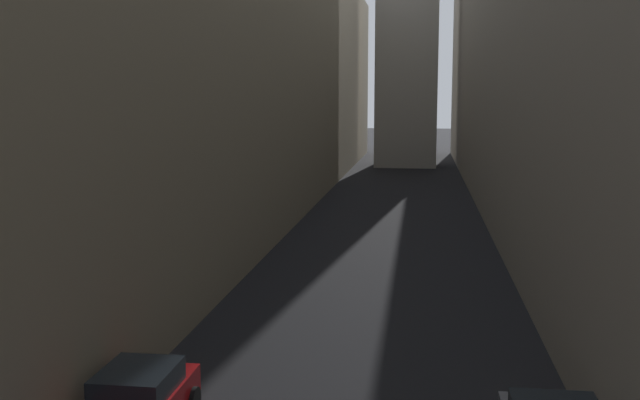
% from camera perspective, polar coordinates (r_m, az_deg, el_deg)
% --- Properties ---
extents(ground_plane, '(264.00, 264.00, 0.00)m').
position_cam_1_polar(ground_plane, '(45.07, 5.45, -1.66)').
color(ground_plane, black).
extents(building_block_left, '(14.05, 108.00, 19.09)m').
position_cam_1_polar(building_block_left, '(48.59, -9.46, 10.26)').
color(building_block_left, gray).
rests_on(building_block_left, ground).
extents(building_block_right, '(12.87, 108.00, 21.95)m').
position_cam_1_polar(building_block_right, '(47.66, 20.54, 11.64)').
color(building_block_right, gray).
rests_on(building_block_right, ground).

